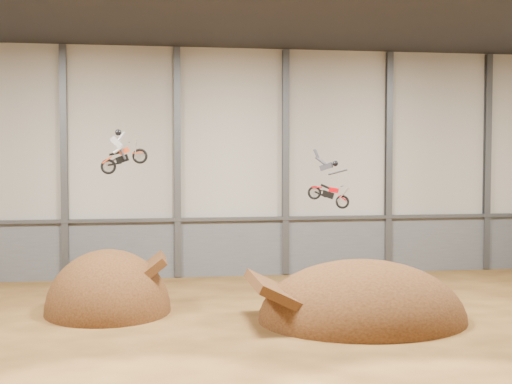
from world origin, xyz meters
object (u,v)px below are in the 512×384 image
(fmx_rider_a, at_px, (126,147))
(fmx_rider_b, at_px, (326,179))
(takeoff_ramp, at_px, (108,312))
(landing_ramp, at_px, (362,320))

(fmx_rider_a, xyz_separation_m, fmx_rider_b, (9.51, -0.10, -1.55))
(fmx_rider_a, height_order, fmx_rider_b, fmx_rider_a)
(takeoff_ramp, height_order, fmx_rider_b, fmx_rider_b)
(landing_ramp, bearing_deg, fmx_rider_a, 165.29)
(takeoff_ramp, relative_size, fmx_rider_a, 3.11)
(landing_ramp, bearing_deg, takeoff_ramp, 162.80)
(fmx_rider_b, bearing_deg, landing_ramp, -45.59)
(takeoff_ramp, xyz_separation_m, landing_ramp, (11.46, -3.55, 0.00))
(takeoff_ramp, distance_m, fmx_rider_a, 7.95)
(landing_ramp, height_order, fmx_rider_b, fmx_rider_b)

